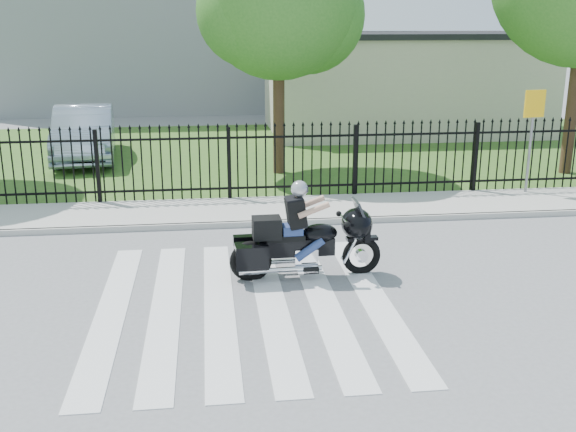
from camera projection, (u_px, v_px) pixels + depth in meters
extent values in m
plane|color=slate|center=(245.00, 305.00, 10.27)|extent=(120.00, 120.00, 0.00)
cube|color=#ADAAA3|center=(232.00, 212.00, 15.01)|extent=(40.00, 2.00, 0.12)
cube|color=#ADAAA3|center=(234.00, 225.00, 14.06)|extent=(40.00, 0.12, 0.12)
cube|color=#2E571E|center=(223.00, 154.00, 21.70)|extent=(40.00, 12.00, 0.02)
cube|color=black|center=(230.00, 188.00, 15.89)|extent=(26.00, 0.04, 0.05)
cube|color=black|center=(228.00, 138.00, 15.55)|extent=(26.00, 0.04, 0.05)
cylinder|color=#382316|center=(279.00, 99.00, 18.43)|extent=(0.32, 0.32, 4.16)
cylinder|color=#382316|center=(574.00, 87.00, 18.32)|extent=(0.32, 0.32, 4.80)
cube|color=beige|center=(401.00, 85.00, 25.83)|extent=(10.00, 6.00, 3.50)
cube|color=black|center=(404.00, 35.00, 25.31)|extent=(10.20, 6.20, 0.20)
torus|color=black|center=(361.00, 256.00, 11.45)|extent=(0.67, 0.14, 0.67)
torus|color=black|center=(251.00, 261.00, 11.19)|extent=(0.71, 0.16, 0.71)
cube|color=black|center=(297.00, 247.00, 11.24)|extent=(1.27, 0.27, 0.29)
ellipsoid|color=black|center=(320.00, 233.00, 11.23)|extent=(0.61, 0.40, 0.32)
cube|color=black|center=(285.00, 237.00, 11.16)|extent=(0.64, 0.33, 0.10)
cube|color=silver|center=(305.00, 256.00, 11.30)|extent=(0.40, 0.30, 0.29)
ellipsoid|color=black|center=(357.00, 224.00, 11.28)|extent=(0.54, 0.71, 0.52)
cube|color=black|center=(267.00, 228.00, 11.06)|extent=(0.47, 0.38, 0.35)
cube|color=navy|center=(292.00, 230.00, 11.14)|extent=(0.34, 0.30, 0.17)
sphere|color=#B0B1B8|center=(299.00, 189.00, 10.96)|extent=(0.28, 0.28, 0.28)
imported|color=#94A4BB|center=(84.00, 133.00, 20.59)|extent=(2.26, 5.09, 1.62)
cylinder|color=gray|center=(530.00, 144.00, 16.17)|extent=(0.06, 0.06, 2.36)
cube|color=yellow|center=(535.00, 104.00, 15.88)|extent=(0.54, 0.12, 0.64)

